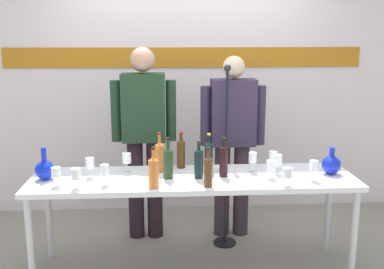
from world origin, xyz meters
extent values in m
plane|color=gray|center=(0.00, 0.00, 0.00)|extent=(10.00, 10.00, 0.00)
cube|color=silver|center=(0.00, 1.39, 1.50)|extent=(5.16, 0.10, 3.00)
cube|color=#B57019|center=(0.00, 1.33, 1.60)|extent=(3.61, 0.01, 0.20)
cube|color=white|center=(0.00, 0.00, 0.75)|extent=(2.48, 0.65, 0.04)
cylinder|color=silver|center=(-1.18, -0.27, 0.36)|extent=(0.05, 0.05, 0.73)
cylinder|color=silver|center=(1.18, -0.27, 0.36)|extent=(0.05, 0.05, 0.73)
cylinder|color=silver|center=(-1.18, 0.27, 0.36)|extent=(0.05, 0.05, 0.73)
cylinder|color=silver|center=(1.18, 0.27, 0.36)|extent=(0.05, 0.05, 0.73)
sphere|color=#0E25BF|center=(-1.12, 0.01, 0.84)|extent=(0.15, 0.15, 0.15)
cylinder|color=#0E25BF|center=(-1.12, 0.01, 0.96)|extent=(0.04, 0.04, 0.11)
sphere|color=#1526C1|center=(1.08, 0.01, 0.84)|extent=(0.15, 0.15, 0.15)
cylinder|color=#1526C1|center=(1.08, 0.01, 0.94)|extent=(0.04, 0.04, 0.07)
cylinder|color=black|center=(-0.48, 0.63, 0.46)|extent=(0.14, 0.14, 0.91)
cylinder|color=black|center=(-0.31, 0.63, 0.46)|extent=(0.14, 0.14, 0.91)
cube|color=#1E3924|center=(-0.40, 0.63, 1.21)|extent=(0.38, 0.22, 0.60)
cylinder|color=#1E3924|center=(-0.64, 0.63, 1.18)|extent=(0.09, 0.09, 0.54)
cylinder|color=#1E3924|center=(-0.16, 0.63, 1.18)|extent=(0.09, 0.09, 0.54)
sphere|color=tan|center=(-0.40, 0.63, 1.62)|extent=(0.21, 0.21, 0.21)
cylinder|color=#33252E|center=(0.31, 0.63, 0.43)|extent=(0.14, 0.14, 0.86)
cylinder|color=#33252E|center=(0.48, 0.63, 0.43)|extent=(0.14, 0.14, 0.86)
cube|color=#362A42|center=(0.40, 0.63, 1.16)|extent=(0.39, 0.22, 0.59)
cylinder|color=#362A42|center=(0.15, 0.63, 1.13)|extent=(0.09, 0.09, 0.53)
cylinder|color=#362A42|center=(0.64, 0.63, 1.13)|extent=(0.09, 0.09, 0.53)
sphere|color=beige|center=(0.40, 0.63, 1.56)|extent=(0.19, 0.19, 0.19)
cylinder|color=#CC702C|center=(-0.30, -0.24, 0.87)|extent=(0.07, 0.07, 0.20)
cone|color=#CC702C|center=(-0.30, -0.24, 0.98)|extent=(0.07, 0.07, 0.03)
cylinder|color=#CC702C|center=(-0.30, -0.24, 1.01)|extent=(0.02, 0.02, 0.08)
cylinder|color=black|center=(-0.30, -0.24, 1.06)|extent=(0.03, 0.03, 0.02)
cylinder|color=black|center=(0.13, 0.13, 0.88)|extent=(0.06, 0.06, 0.22)
cone|color=black|center=(0.13, 0.13, 1.00)|extent=(0.06, 0.06, 0.03)
cylinder|color=black|center=(0.13, 0.13, 1.03)|extent=(0.03, 0.03, 0.07)
cylinder|color=gold|center=(0.13, 0.13, 1.07)|extent=(0.03, 0.03, 0.02)
cylinder|color=#1E361B|center=(-0.19, -0.02, 0.87)|extent=(0.07, 0.07, 0.21)
cone|color=#1E361B|center=(-0.19, -0.02, 0.99)|extent=(0.07, 0.07, 0.03)
cylinder|color=#1E361B|center=(-0.19, -0.02, 1.02)|extent=(0.02, 0.02, 0.09)
cylinder|color=black|center=(-0.19, -0.02, 1.08)|extent=(0.03, 0.03, 0.02)
cylinder|color=#C76527|center=(-0.26, 0.15, 0.88)|extent=(0.08, 0.08, 0.22)
cone|color=#C76527|center=(-0.26, 0.15, 1.00)|extent=(0.08, 0.08, 0.03)
cylinder|color=#C76527|center=(-0.26, 0.15, 1.03)|extent=(0.02, 0.02, 0.08)
cylinder|color=#A8171B|center=(-0.26, 0.15, 1.08)|extent=(0.03, 0.03, 0.02)
cylinder|color=#4F3017|center=(0.09, -0.23, 0.87)|extent=(0.06, 0.06, 0.20)
cone|color=#4F3017|center=(0.09, -0.23, 0.98)|extent=(0.06, 0.06, 0.03)
cylinder|color=#4F3017|center=(0.09, -0.23, 1.01)|extent=(0.03, 0.03, 0.07)
cylinder|color=black|center=(0.09, -0.23, 1.05)|extent=(0.03, 0.03, 0.02)
cylinder|color=black|center=(0.23, 0.00, 0.88)|extent=(0.06, 0.06, 0.22)
cone|color=black|center=(0.23, 0.00, 1.00)|extent=(0.06, 0.06, 0.03)
cylinder|color=black|center=(0.23, 0.00, 1.02)|extent=(0.02, 0.02, 0.07)
cylinder|color=black|center=(0.23, 0.00, 1.06)|extent=(0.03, 0.03, 0.02)
cylinder|color=black|center=(0.04, -0.03, 0.87)|extent=(0.07, 0.07, 0.21)
cone|color=black|center=(0.04, -0.03, 0.99)|extent=(0.07, 0.07, 0.03)
cylinder|color=black|center=(0.04, -0.03, 1.01)|extent=(0.02, 0.02, 0.06)
cylinder|color=black|center=(0.04, -0.03, 1.05)|extent=(0.03, 0.03, 0.02)
cylinder|color=#482B11|center=(-0.08, 0.25, 0.87)|extent=(0.07, 0.07, 0.22)
cone|color=#482B11|center=(-0.08, 0.25, 0.99)|extent=(0.07, 0.07, 0.03)
cylinder|color=#482B11|center=(-0.08, 0.25, 1.01)|extent=(0.03, 0.03, 0.06)
cylinder|color=#AA151A|center=(-0.08, 0.25, 1.05)|extent=(0.03, 0.03, 0.02)
cylinder|color=white|center=(-0.65, -0.16, 0.77)|extent=(0.06, 0.06, 0.00)
cylinder|color=white|center=(-0.65, -0.16, 0.81)|extent=(0.01, 0.01, 0.07)
cylinder|color=white|center=(-0.65, -0.16, 0.88)|extent=(0.06, 0.06, 0.08)
cylinder|color=white|center=(-0.85, -0.21, 0.77)|extent=(0.06, 0.06, 0.00)
cylinder|color=white|center=(-0.85, -0.21, 0.80)|extent=(0.01, 0.01, 0.06)
cylinder|color=white|center=(-0.85, -0.21, 0.87)|extent=(0.07, 0.07, 0.08)
cylinder|color=white|center=(-0.79, 0.04, 0.77)|extent=(0.06, 0.06, 0.00)
cylinder|color=white|center=(-0.79, 0.04, 0.81)|extent=(0.01, 0.01, 0.07)
cylinder|color=white|center=(-0.79, 0.04, 0.88)|extent=(0.07, 0.07, 0.08)
cylinder|color=white|center=(-0.52, 0.16, 0.77)|extent=(0.05, 0.05, 0.00)
cylinder|color=white|center=(-0.52, 0.16, 0.81)|extent=(0.01, 0.01, 0.07)
cylinder|color=white|center=(-0.52, 0.16, 0.88)|extent=(0.07, 0.07, 0.08)
cylinder|color=white|center=(-1.00, -0.16, 0.77)|extent=(0.06, 0.06, 0.00)
cylinder|color=white|center=(-1.00, -0.16, 0.80)|extent=(0.01, 0.01, 0.07)
cylinder|color=white|center=(-1.00, -0.16, 0.87)|extent=(0.07, 0.07, 0.07)
cylinder|color=white|center=(0.66, 0.16, 0.77)|extent=(0.06, 0.06, 0.00)
cylinder|color=white|center=(0.66, 0.16, 0.81)|extent=(0.01, 0.01, 0.08)
cylinder|color=white|center=(0.66, 0.16, 0.88)|extent=(0.07, 0.07, 0.07)
cylinder|color=white|center=(0.66, -0.26, 0.77)|extent=(0.06, 0.06, 0.00)
cylinder|color=white|center=(0.66, -0.26, 0.80)|extent=(0.01, 0.01, 0.06)
cylinder|color=white|center=(0.66, -0.26, 0.87)|extent=(0.07, 0.07, 0.07)
cylinder|color=white|center=(0.58, -0.08, 0.77)|extent=(0.06, 0.06, 0.00)
cylinder|color=white|center=(0.58, -0.08, 0.80)|extent=(0.01, 0.01, 0.06)
cylinder|color=white|center=(0.58, -0.08, 0.87)|extent=(0.07, 0.07, 0.08)
cylinder|color=white|center=(0.89, -0.14, 0.77)|extent=(0.06, 0.06, 0.00)
cylinder|color=white|center=(0.89, -0.14, 0.81)|extent=(0.01, 0.01, 0.08)
cylinder|color=white|center=(0.89, -0.14, 0.88)|extent=(0.07, 0.07, 0.07)
cylinder|color=white|center=(0.48, 0.09, 0.77)|extent=(0.05, 0.05, 0.00)
cylinder|color=white|center=(0.48, 0.09, 0.81)|extent=(0.01, 0.01, 0.08)
cylinder|color=white|center=(0.48, 0.09, 0.89)|extent=(0.06, 0.06, 0.08)
cylinder|color=white|center=(0.66, 0.04, 0.77)|extent=(0.06, 0.06, 0.00)
cylinder|color=white|center=(0.66, 0.04, 0.80)|extent=(0.01, 0.01, 0.06)
cylinder|color=white|center=(0.66, 0.04, 0.88)|extent=(0.07, 0.07, 0.09)
cylinder|color=black|center=(0.31, 0.42, 0.01)|extent=(0.20, 0.20, 0.02)
cylinder|color=black|center=(0.31, 0.42, 0.77)|extent=(0.02, 0.02, 1.54)
sphere|color=#232328|center=(0.31, 0.42, 1.57)|extent=(0.06, 0.06, 0.06)
camera|label=1|loc=(-0.22, -3.36, 1.85)|focal=43.01mm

